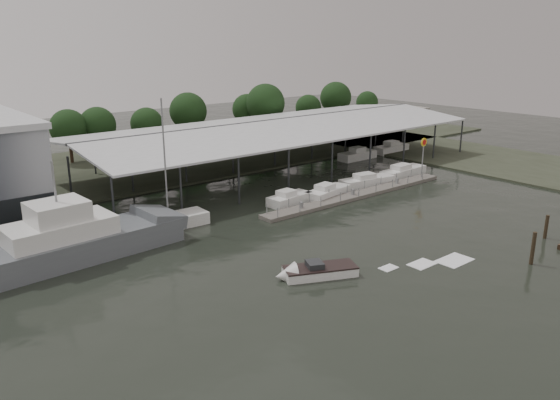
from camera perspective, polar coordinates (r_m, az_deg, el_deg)
ground at (r=47.69m, az=4.89°, el=-5.42°), size 200.00×200.00×0.00m
land_strip_far at (r=81.64m, az=-16.22°, el=3.38°), size 140.00×30.00×0.30m
land_strip_east at (r=88.51m, az=21.46°, el=3.88°), size 20.00×60.00×0.30m
covered_boat_shed at (r=77.34m, az=-0.56°, el=7.89°), size 58.24×24.00×6.96m
floating_dock at (r=64.46m, az=8.21°, el=0.55°), size 28.00×2.00×1.40m
shell_fuel_sign at (r=72.74m, az=14.75°, el=5.03°), size 1.10×0.18×5.55m
distant_commercial_buildings at (r=119.09m, az=10.25°, el=8.62°), size 22.00×8.00×4.00m
grey_trawler at (r=48.80m, az=-20.54°, el=-3.96°), size 19.02×6.16×8.84m
white_sailboat at (r=53.99m, az=-12.12°, el=-2.34°), size 8.73×2.95×12.76m
speedboat_underway at (r=42.72m, az=3.52°, el=-7.52°), size 16.39×8.59×2.00m
moored_cruiser_0 at (r=60.83m, az=0.97°, el=0.15°), size 5.60×2.78×1.70m
moored_cruiser_1 at (r=63.61m, az=4.99°, el=0.83°), size 6.49×3.23×1.70m
moored_cruiser_2 at (r=69.19m, az=9.04°, el=1.97°), size 7.65×3.28×1.70m
moored_cruiser_3 at (r=75.04m, az=12.70°, el=2.92°), size 7.80×2.62×1.70m
horizon_tree_line at (r=97.14m, az=-4.29°, el=9.42°), size 67.81×10.34×10.20m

